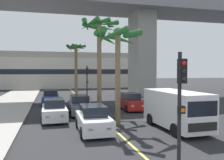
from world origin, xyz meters
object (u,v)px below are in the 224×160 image
Objects in this scene: delivery_van at (176,109)px; palm_tree_mid_median at (118,46)px; car_queue_front at (51,98)px; traffic_light_median_far at (87,79)px; palm_tree_far_median at (99,36)px; car_queue_fourth at (93,120)px; car_queue_fifth at (54,110)px; traffic_light_median_near at (181,99)px; car_queue_second at (131,102)px; palm_tree_near_median at (76,55)px; car_queue_third at (80,105)px.

delivery_van is 0.82× the size of palm_tree_mid_median.
delivery_van is (7.44, -13.32, 0.57)m from car_queue_front.
traffic_light_median_far is (-3.59, 12.70, 1.43)m from delivery_van.
car_queue_fourth is at bearing -103.97° from palm_tree_far_median.
car_queue_fourth and car_queue_fifth have the same top height.
traffic_light_median_far is (-0.04, 19.26, 0.00)m from traffic_light_median_near.
car_queue_fifth is at bearing -142.13° from palm_tree_far_median.
car_queue_fifth is at bearing -156.16° from car_queue_second.
car_queue_fifth is (-2.19, 4.11, 0.00)m from car_queue_fourth.
car_queue_front is at bearing 110.97° from palm_tree_mid_median.
traffic_light_median_near is 29.78m from palm_tree_near_median.
car_queue_fourth is at bearing -93.43° from palm_tree_near_median.
car_queue_front and car_queue_third have the same top height.
delivery_van is 7.60m from traffic_light_median_near.
palm_tree_far_median is (4.19, -5.43, 5.96)m from car_queue_front.
car_queue_third is 0.54× the size of palm_tree_near_median.
car_queue_second is at bearing 63.18° from palm_tree_mid_median.
car_queue_front and car_queue_fifth have the same top height.
car_queue_fifth is at bearing -100.94° from palm_tree_near_median.
car_queue_front is 4.38m from traffic_light_median_far.
car_queue_fourth is at bearing -89.33° from car_queue_third.
palm_tree_far_median reaches higher than car_queue_fourth.
traffic_light_median_near reaches higher than car_queue_fifth.
car_queue_second is at bearing 23.84° from car_queue_fifth.
car_queue_third is 6.85m from palm_tree_mid_median.
car_queue_second is 6.69m from palm_tree_far_median.
traffic_light_median_far reaches higher than car_queue_third.
traffic_light_median_far reaches higher than car_queue_fourth.
delivery_van is (5.03, -0.69, 0.57)m from car_queue_fourth.
car_queue_fourth is 0.98× the size of traffic_light_median_near.
car_queue_front is 0.99× the size of car_queue_second.
car_queue_fourth is 5.12m from palm_tree_mid_median.
traffic_light_median_near is (-3.55, -6.56, 1.43)m from delivery_van.
palm_tree_mid_median is (-3.14, 2.10, 3.97)m from delivery_van.
car_queue_front is 8.53m from car_queue_fifth.
car_queue_second is 7.66m from car_queue_fifth.
palm_tree_mid_median is at bearing -87.55° from traffic_light_median_far.
car_queue_fourth is at bearing -79.23° from car_queue_front.
palm_tree_near_median is (-3.70, 23.04, 4.66)m from delivery_van.
car_queue_third is 1.00× the size of car_queue_fourth.
traffic_light_median_near is (-3.34, -14.46, 1.99)m from car_queue_second.
palm_tree_near_median is at bearing 85.03° from car_queue_third.
car_queue_front is at bearing 170.85° from traffic_light_median_far.
palm_tree_far_median reaches higher than car_queue_fifth.
car_queue_third is 6.15m from car_queue_fourth.
car_queue_front and car_queue_second have the same top height.
traffic_light_median_near is at bearing -89.72° from palm_tree_near_median.
palm_tree_far_median is at bearing 91.03° from palm_tree_mid_median.
traffic_light_median_far is (1.51, 5.86, 1.99)m from car_queue_third.
palm_tree_mid_median is at bearing -88.97° from palm_tree_far_median.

